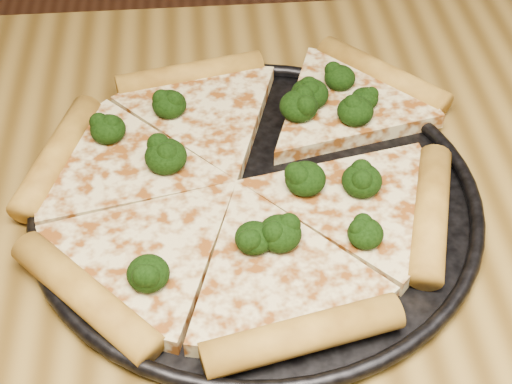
{
  "coord_description": "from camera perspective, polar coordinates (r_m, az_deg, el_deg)",
  "views": [
    {
      "loc": [
        -0.11,
        -0.34,
        1.22
      ],
      "look_at": [
        -0.07,
        0.12,
        0.77
      ],
      "focal_mm": 53.78,
      "sensor_mm": 36.0,
      "label": 1
    }
  ],
  "objects": [
    {
      "name": "dining_table",
      "position": [
        0.66,
        6.99,
        -13.84
      ],
      "size": [
        1.2,
        0.9,
        0.75
      ],
      "color": "brown",
      "rests_on": "ground"
    },
    {
      "name": "pizza",
      "position": [
        0.65,
        -0.95,
        1.03
      ],
      "size": [
        0.41,
        0.4,
        0.03
      ],
      "rotation": [
        0.0,
        0.0,
        0.22
      ],
      "color": "#DCC886",
      "rests_on": "pizza_pan"
    },
    {
      "name": "pizza_pan",
      "position": [
        0.65,
        0.0,
        -0.52
      ],
      "size": [
        0.38,
        0.38,
        0.02
      ],
      "color": "black",
      "rests_on": "dining_table"
    },
    {
      "name": "broccoli_florets",
      "position": [
        0.66,
        1.12,
        2.95
      ],
      "size": [
        0.27,
        0.26,
        0.03
      ],
      "color": "black",
      "rests_on": "pizza"
    }
  ]
}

